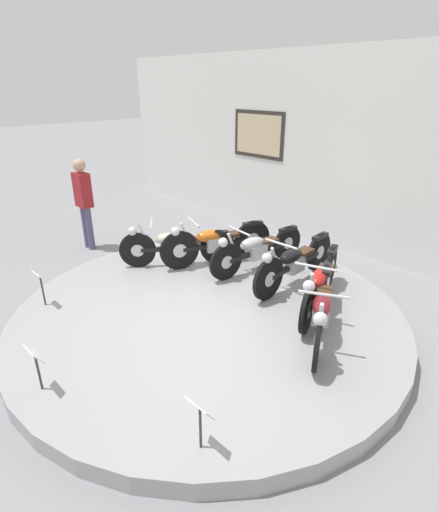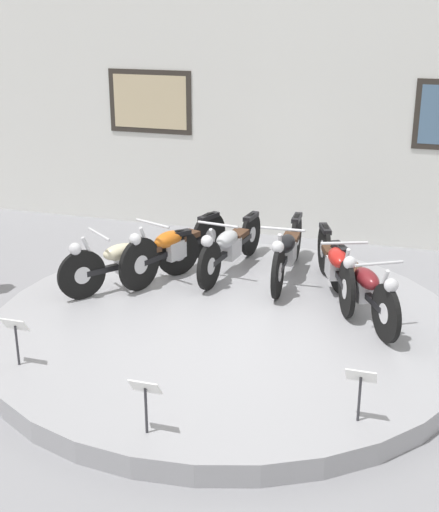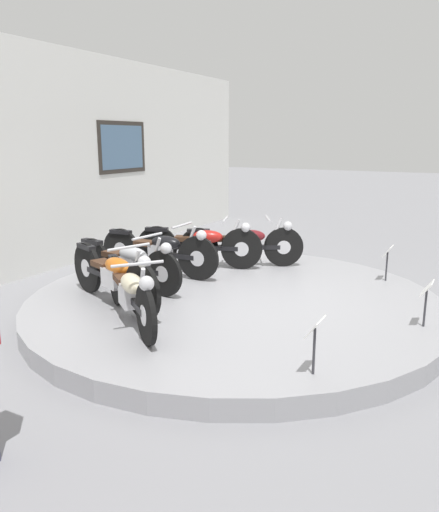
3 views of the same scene
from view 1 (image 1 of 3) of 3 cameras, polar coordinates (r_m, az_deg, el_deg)
The scene contains 13 objects.
ground_plane at distance 5.72m, azimuth -1.55°, elevation -9.27°, with size 60.00×60.00×0.00m, color gray.
display_platform at distance 5.66m, azimuth -1.56°, elevation -8.34°, with size 5.32×5.32×0.22m, color #99999E.
back_wall at distance 7.98m, azimuth 19.54°, elevation 13.33°, with size 14.00×0.22×3.72m.
motorcycle_cream at distance 6.75m, azimuth -6.33°, elevation 1.60°, with size 1.24×1.58×0.78m.
motorcycle_orange at distance 6.80m, azimuth -0.64°, elevation 2.12°, with size 0.79×1.91×0.81m.
motorcycle_silver at distance 6.59m, azimuth 5.29°, elevation 1.07°, with size 0.54×1.95×0.78m.
motorcycle_black at distance 6.16m, azimuth 10.62°, elevation -0.75°, with size 0.54×2.00×0.80m.
motorcycle_red at distance 5.60m, azimuth 14.17°, elevation -3.70°, with size 0.77×1.89×0.80m.
motorcycle_maroon at distance 5.01m, azimuth 14.40°, elevation -7.26°, with size 1.02×1.75×0.79m.
info_placard_front_left at distance 6.03m, azimuth -24.15°, elevation -3.33°, with size 0.26×0.11×0.51m.
info_placard_front_centre at distance 4.46m, azimuth -24.76°, elevation -13.29°, with size 0.26×0.11×0.51m.
info_placard_front_right at distance 3.55m, azimuth -2.79°, elevation -21.68°, with size 0.26×0.11×0.51m.
visitor_standing at distance 8.25m, azimuth -18.83°, elevation 7.76°, with size 0.36×0.24×1.79m.
Camera 1 is at (3.57, -3.22, 3.11)m, focal length 28.00 mm.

